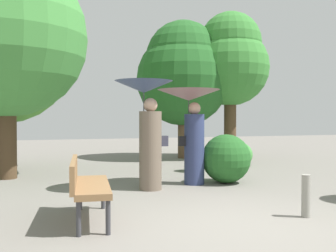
% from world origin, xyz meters
% --- Properties ---
extents(ground_plane, '(40.00, 40.00, 0.00)m').
position_xyz_m(ground_plane, '(0.00, 0.00, 0.00)').
color(ground_plane, slate).
extents(person_left, '(1.10, 1.10, 2.08)m').
position_xyz_m(person_left, '(-0.57, 2.71, 1.37)').
color(person_left, '#6B5B4C').
rests_on(person_left, ground).
extents(person_right, '(1.29, 1.29, 1.95)m').
position_xyz_m(person_right, '(0.44, 3.03, 1.40)').
color(person_right, navy).
rests_on(person_right, ground).
extents(park_bench, '(0.63, 1.54, 0.83)m').
position_xyz_m(park_bench, '(-1.91, 0.80, 0.51)').
color(park_bench, '#38383D').
rests_on(park_bench, ground).
extents(tree_near_left, '(3.62, 3.62, 5.49)m').
position_xyz_m(tree_near_left, '(-3.25, 4.97, 3.47)').
color(tree_near_left, '#4C3823').
rests_on(tree_near_left, ground).
extents(tree_near_right, '(2.58, 2.58, 4.89)m').
position_xyz_m(tree_near_right, '(3.50, 7.36, 3.29)').
color(tree_near_right, '#4C3823').
rests_on(tree_near_right, ground).
extents(tree_mid_left, '(3.57, 3.57, 5.23)m').
position_xyz_m(tree_mid_left, '(-3.47, 6.64, 3.26)').
color(tree_mid_left, '#42301E').
rests_on(tree_mid_left, ground).
extents(tree_mid_right, '(3.12, 3.12, 4.61)m').
position_xyz_m(tree_mid_right, '(2.00, 7.86, 2.88)').
color(tree_mid_right, brown).
rests_on(tree_mid_right, ground).
extents(bush_path_right, '(0.67, 0.67, 0.67)m').
position_xyz_m(bush_path_right, '(2.79, 5.30, 0.33)').
color(bush_path_right, '#428C3D').
rests_on(bush_path_right, ground).
extents(bush_behind_bench, '(0.65, 0.65, 0.65)m').
position_xyz_m(bush_behind_bench, '(1.27, 4.74, 0.33)').
color(bush_behind_bench, '#428C3D').
rests_on(bush_behind_bench, ground).
extents(bush_far_side, '(1.03, 1.03, 1.03)m').
position_xyz_m(bush_far_side, '(1.21, 2.96, 0.51)').
color(bush_far_side, '#235B23').
rests_on(bush_far_side, ground).
extents(path_marker_post, '(0.12, 0.12, 0.59)m').
position_xyz_m(path_marker_post, '(1.02, 0.09, 0.30)').
color(path_marker_post, gray).
rests_on(path_marker_post, ground).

